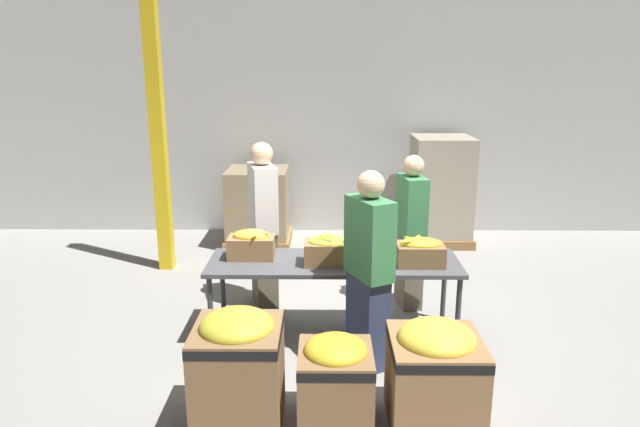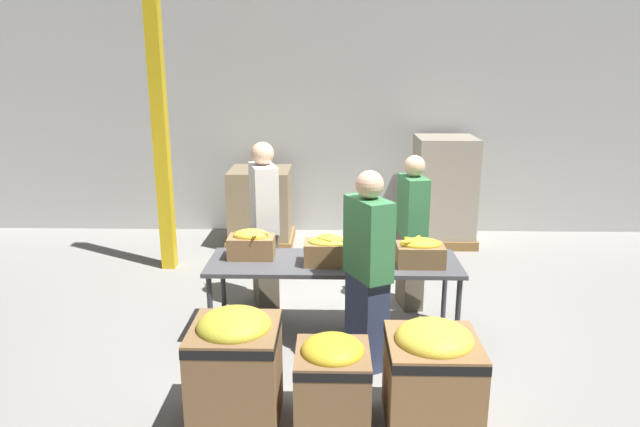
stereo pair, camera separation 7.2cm
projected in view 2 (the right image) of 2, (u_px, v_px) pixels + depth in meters
name	position (u px, v px, depth m)	size (l,w,h in m)	color
ground_plane	(333.00, 333.00, 5.61)	(30.00, 30.00, 0.00)	gray
wall_back	(334.00, 102.00, 8.57)	(16.00, 0.08, 4.00)	#B7B7B2
sorting_table	(334.00, 266.00, 5.43)	(2.38, 0.75, 0.75)	#4C4C51
banana_box_0	(252.00, 244.00, 5.47)	(0.44, 0.30, 0.29)	olive
banana_box_1	(330.00, 250.00, 5.30)	(0.48, 0.29, 0.28)	olive
banana_box_2	(420.00, 252.00, 5.27)	(0.44, 0.29, 0.27)	olive
volunteer_0	(264.00, 226.00, 6.08)	(0.37, 0.53, 1.79)	#6B604C
volunteer_1	(368.00, 272.00, 4.82)	(0.42, 0.52, 1.74)	#2D3856
volunteer_2	(412.00, 233.00, 6.05)	(0.29, 0.47, 1.66)	#6B604C
donation_bin_0	(236.00, 364.00, 4.12)	(0.63, 0.63, 0.89)	olive
donation_bin_1	(332.00, 378.00, 4.13)	(0.54, 0.54, 0.69)	olive
donation_bin_2	(432.00, 372.00, 4.10)	(0.65, 0.65, 0.80)	olive
support_pillar	(159.00, 112.00, 6.91)	(0.17, 0.17, 4.00)	gold
pallet_stack_0	(444.00, 191.00, 8.27)	(0.90, 0.90, 1.56)	olive
pallet_stack_1	(261.00, 207.00, 8.27)	(0.93, 0.93, 1.10)	olive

